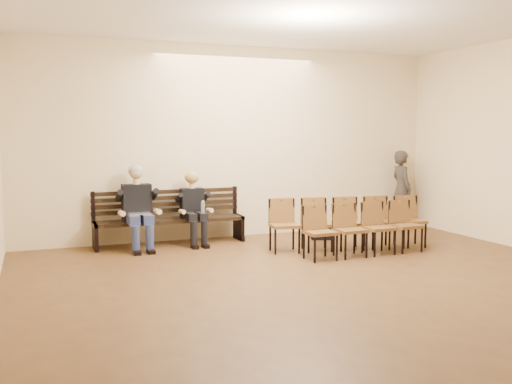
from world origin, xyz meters
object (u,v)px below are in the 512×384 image
water_bottle (203,214)px  laptop (140,215)px  bag (322,231)px  chair_row_front (365,229)px  chair_row_back (349,223)px  seated_man (138,207)px  passerby (402,183)px  bench (170,232)px  seated_woman (194,212)px

water_bottle → laptop: bearing=175.1°
bag → chair_row_front: chair_row_front is taller
laptop → chair_row_back: bearing=-5.4°
seated_man → laptop: seated_man is taller
passerby → chair_row_back: bearing=132.1°
laptop → chair_row_front: chair_row_front is taller
bench → seated_man: size_ratio=1.85×
bench → passerby: passerby is taller
water_bottle → bag: (2.19, -0.16, -0.42)m
bench → chair_row_back: 3.06m
seated_woman → passerby: 4.47m
seated_man → bag: bearing=-7.1°
bench → seated_woman: (0.39, -0.12, 0.34)m
water_bottle → chair_row_front: size_ratio=0.11×
chair_row_front → seated_man: bearing=148.0°
passerby → chair_row_front: passerby is taller
passerby → chair_row_back: 2.72m
passerby → seated_woman: bearing=98.8°
seated_woman → passerby: (4.45, 0.22, 0.33)m
laptop → bag: size_ratio=0.91×
laptop → seated_woman: bearing=24.1°
bench → bag: size_ratio=6.71×
chair_row_front → seated_woman: bearing=138.5°
laptop → water_bottle: size_ratio=1.63×
seated_woman → bag: bearing=-10.0°
seated_woman → water_bottle: (0.10, -0.24, -0.01)m
seated_man → laptop: size_ratio=3.97×
chair_row_back → bench: bearing=160.6°
water_bottle → chair_row_back: size_ratio=0.08×
chair_row_back → water_bottle: bearing=162.5°
laptop → water_bottle: (1.05, -0.09, -0.02)m
seated_woman → seated_man: bearing=180.0°
chair_row_back → chair_row_front: bearing=-82.6°
chair_row_front → passerby: bearing=41.9°
seated_man → water_bottle: (1.06, -0.24, -0.15)m
bench → water_bottle: 0.69m
passerby → bag: bearing=112.1°
laptop → bag: 3.28m
bench → bag: bench is taller
seated_woman → chair_row_back: (2.28, -1.36, -0.14)m
water_bottle → chair_row_front: (2.17, -1.63, -0.14)m
bench → chair_row_front: (2.65, -1.99, 0.19)m
water_bottle → passerby: passerby is taller
seated_man → water_bottle: size_ratio=6.49×
bag → chair_row_front: (-0.02, -1.47, 0.28)m
seated_man → seated_woman: seated_man is taller
bag → passerby: (2.16, 0.62, 0.76)m
seated_woman → bag: (2.29, -0.40, -0.43)m
bag → bench: bearing=169.0°
seated_man → chair_row_back: size_ratio=0.53×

